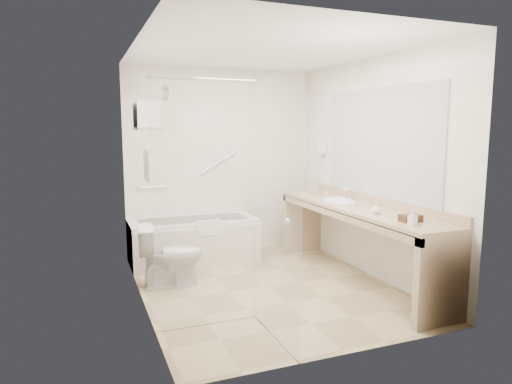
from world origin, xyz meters
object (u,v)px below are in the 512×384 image
object	(u,v)px
amenity_basket	(410,218)
water_bottle_left	(317,189)
vanity_counter	(356,224)
toilet	(171,255)
bathtub	(193,240)

from	to	relation	value
amenity_basket	water_bottle_left	xyz separation A→B (m)	(0.02, 1.81, 0.04)
vanity_counter	toilet	bearing A→B (deg)	163.74
toilet	amenity_basket	xyz separation A→B (m)	(1.95, -1.48, 0.55)
toilet	water_bottle_left	world-z (taller)	water_bottle_left
water_bottle_left	toilet	bearing A→B (deg)	-170.50
bathtub	water_bottle_left	distance (m)	1.72
toilet	amenity_basket	world-z (taller)	amenity_basket
water_bottle_left	bathtub	bearing A→B (deg)	162.37
bathtub	vanity_counter	size ratio (longest dim) A/B	0.59
amenity_basket	water_bottle_left	distance (m)	1.81
vanity_counter	amenity_basket	distance (m)	0.94
bathtub	amenity_basket	bearing A→B (deg)	-56.79
vanity_counter	amenity_basket	bearing A→B (deg)	-91.23
vanity_counter	water_bottle_left	size ratio (longest dim) A/B	16.25
toilet	water_bottle_left	bearing A→B (deg)	-74.50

